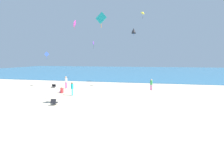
% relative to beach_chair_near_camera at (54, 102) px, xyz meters
% --- Properties ---
extents(ground_plane, '(120.00, 120.00, 0.00)m').
position_rel_beach_chair_near_camera_xyz_m(ground_plane, '(4.89, 6.13, -0.27)').
color(ground_plane, beige).
extents(ocean_water, '(120.00, 60.00, 0.05)m').
position_rel_beach_chair_near_camera_xyz_m(ocean_water, '(4.89, 45.16, -0.25)').
color(ocean_water, teal).
rests_on(ocean_water, ground_plane).
extents(beach_chair_near_camera, '(0.56, 0.69, 0.58)m').
position_rel_beach_chair_near_camera_xyz_m(beach_chair_near_camera, '(0.00, 0.00, 0.00)').
color(beach_chair_near_camera, black).
rests_on(beach_chair_near_camera, ground_plane).
extents(beach_chair_mid_beach, '(0.65, 0.66, 0.49)m').
position_rel_beach_chair_near_camera_xyz_m(beach_chair_mid_beach, '(-5.00, 8.20, -0.05)').
color(beach_chair_mid_beach, black).
rests_on(beach_chair_mid_beach, ground_plane).
extents(person_0, '(0.33, 0.33, 1.50)m').
position_rel_beach_chair_near_camera_xyz_m(person_0, '(8.77, 8.90, 0.60)').
color(person_0, '#D8599E').
rests_on(person_0, ground_plane).
extents(person_1, '(0.40, 0.40, 1.51)m').
position_rel_beach_chair_near_camera_xyz_m(person_1, '(-0.12, 3.98, 0.60)').
color(person_1, '#19ADB2').
rests_on(person_1, ground_plane).
extents(person_2, '(0.38, 0.38, 1.70)m').
position_rel_beach_chair_near_camera_xyz_m(person_2, '(-2.96, 8.05, 0.71)').
color(person_2, '#D8599E').
rests_on(person_2, ground_plane).
extents(person_3, '(0.70, 0.65, 0.79)m').
position_rel_beach_chair_near_camera_xyz_m(person_3, '(-1.94, 4.95, 0.02)').
color(person_3, red).
rests_on(person_3, ground_plane).
extents(kite_yellow, '(0.64, 0.81, 1.31)m').
position_rel_beach_chair_near_camera_xyz_m(kite_yellow, '(7.45, 15.51, 11.55)').
color(kite_yellow, yellow).
extents(kite_blue, '(0.44, 0.72, 1.28)m').
position_rel_beach_chair_near_camera_xyz_m(kite_blue, '(-8.22, 11.70, 4.65)').
color(kite_blue, blue).
extents(kite_black, '(0.69, 0.85, 1.20)m').
position_rel_beach_chair_near_camera_xyz_m(kite_black, '(6.19, 11.37, 7.97)').
color(kite_black, black).
extents(kite_teal, '(1.15, 0.34, 1.47)m').
position_rel_beach_chair_near_camera_xyz_m(kite_teal, '(3.89, 1.89, 7.58)').
color(kite_teal, '#1EADAD').
extents(kite_magenta, '(0.33, 1.04, 1.32)m').
position_rel_beach_chair_near_camera_xyz_m(kite_magenta, '(-1.95, 9.11, 8.84)').
color(kite_magenta, '#DB3DA8').
extents(kite_purple, '(0.19, 0.82, 1.68)m').
position_rel_beach_chair_near_camera_xyz_m(kite_purple, '(-2.79, 20.14, 7.17)').
color(kite_purple, purple).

